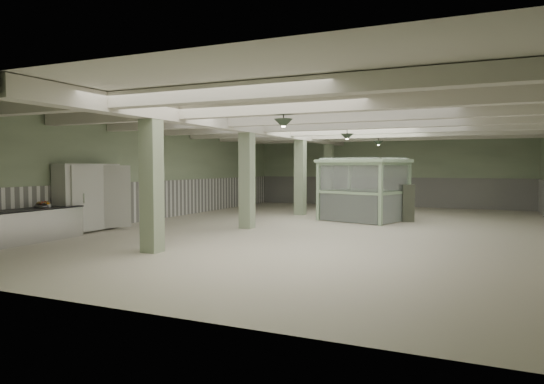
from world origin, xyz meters
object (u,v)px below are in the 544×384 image
at_px(prep_counter, 0,229).
at_px(walkin_cooler, 89,199).
at_px(filing_cabinet, 406,203).
at_px(guard_booth, 364,178).

bearing_deg(prep_counter, walkin_cooler, 91.54).
height_order(prep_counter, filing_cabinet, filing_cabinet).
relative_size(prep_counter, walkin_cooler, 2.11).
relative_size(walkin_cooler, filing_cabinet, 1.65).
height_order(prep_counter, guard_booth, guard_booth).
relative_size(walkin_cooler, guard_booth, 0.65).
bearing_deg(prep_counter, guard_booth, 54.61).
bearing_deg(prep_counter, filing_cabinet, 50.17).
height_order(walkin_cooler, filing_cabinet, walkin_cooler).
xyz_separation_m(walkin_cooler, guard_booth, (7.12, 6.79, 0.57)).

